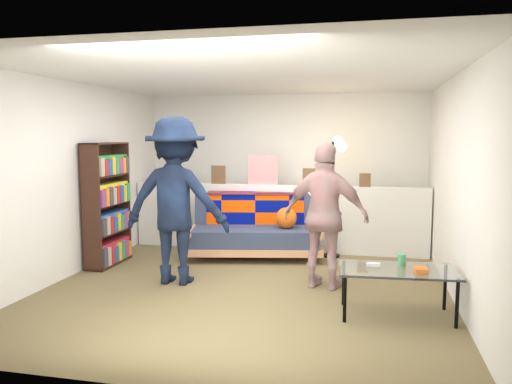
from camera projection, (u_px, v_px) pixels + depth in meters
The scene contains 10 objects.
ground at pixel (249, 285), 5.85m from camera, with size 5.00×5.00×0.00m, color brown.
room_shell at pixel (257, 141), 6.12m from camera, with size 4.60×5.05×2.45m.
half_wall_ledge at pixel (276, 218), 7.54m from camera, with size 4.45×0.15×1.00m, color silver.
ledge_decor at pixel (261, 173), 7.49m from camera, with size 2.97×0.02×0.45m.
futon_sofa at pixel (256, 231), 7.17m from camera, with size 2.01×1.22×0.81m.
bookshelf at pixel (107, 208), 6.70m from camera, with size 0.27×0.82×1.65m.
coffee_table at pixel (398, 272), 4.80m from camera, with size 1.15×0.69×0.58m.
floor_lamp at pixel (334, 172), 7.09m from camera, with size 0.35×0.32×1.73m.
person_left at pixel (176, 201), 5.86m from camera, with size 1.26×0.73×1.95m, color black.
person_right at pixel (326, 216), 5.64m from camera, with size 0.98×0.41×1.67m, color pink.
Camera 1 is at (1.33, -5.53, 1.74)m, focal length 35.00 mm.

